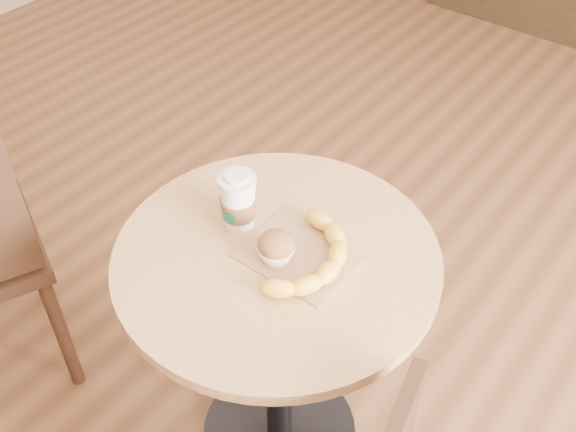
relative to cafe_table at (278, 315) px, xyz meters
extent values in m
cylinder|color=black|center=(0.00, 0.00, -0.53)|extent=(0.44, 0.44, 0.02)
cylinder|color=black|center=(0.00, 0.00, -0.16)|extent=(0.07, 0.07, 0.72)
cylinder|color=tan|center=(0.00, 0.00, 0.20)|extent=(0.72, 0.72, 0.03)
cylinder|color=#321D11|center=(-0.94, -0.10, -0.29)|extent=(0.04, 0.04, 0.49)
cylinder|color=#321D11|center=(-0.61, -0.24, -0.29)|extent=(0.04, 0.04, 0.49)
cube|color=#9C6E4B|center=(0.04, 0.02, 0.21)|extent=(0.24, 0.18, 0.00)
cylinder|color=silver|center=(-0.13, 0.02, 0.34)|extent=(0.09, 0.09, 0.01)
cylinder|color=silver|center=(-0.13, 0.02, 0.35)|extent=(0.05, 0.05, 0.01)
cylinder|color=#074B25|center=(-0.12, -0.02, 0.26)|extent=(0.03, 0.01, 0.03)
ellipsoid|color=brown|center=(0.01, -0.02, 0.26)|extent=(0.08, 0.08, 0.05)
ellipsoid|color=#F4E9C3|center=(0.01, -0.02, 0.28)|extent=(0.03, 0.03, 0.02)
camera|label=1|loc=(0.65, -0.79, 1.26)|focal=42.00mm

